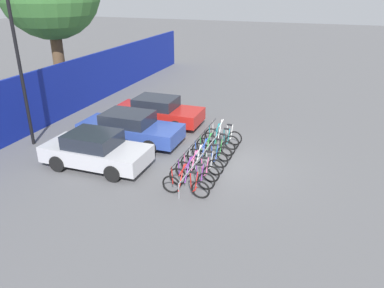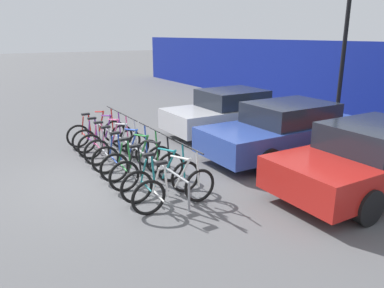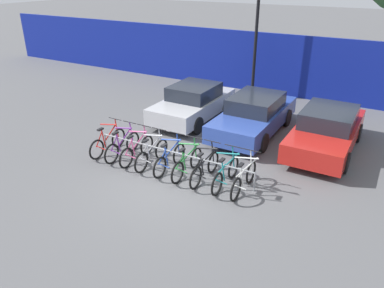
% 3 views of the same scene
% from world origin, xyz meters
% --- Properties ---
extents(ground_plane, '(120.00, 120.00, 0.00)m').
position_xyz_m(ground_plane, '(0.00, 0.00, 0.00)').
color(ground_plane, '#59595B').
extents(hoarding_wall, '(36.00, 0.16, 2.83)m').
position_xyz_m(hoarding_wall, '(0.00, 9.50, 1.42)').
color(hoarding_wall, navy).
rests_on(hoarding_wall, ground).
extents(bike_rack, '(5.29, 0.04, 0.57)m').
position_xyz_m(bike_rack, '(-0.42, 0.68, 0.50)').
color(bike_rack, gray).
rests_on(bike_rack, ground).
extents(bicycle_red, '(0.68, 1.71, 1.05)m').
position_xyz_m(bicycle_red, '(-2.79, 0.53, 0.38)').
color(bicycle_red, black).
rests_on(bicycle_red, ground).
extents(bicycle_purple, '(0.68, 1.71, 1.05)m').
position_xyz_m(bicycle_purple, '(-2.19, 0.53, 0.38)').
color(bicycle_purple, black).
rests_on(bicycle_purple, ground).
extents(bicycle_pink, '(0.68, 1.71, 1.05)m').
position_xyz_m(bicycle_pink, '(-1.62, 0.53, 0.38)').
color(bicycle_pink, black).
rests_on(bicycle_pink, ground).
extents(bicycle_silver, '(0.68, 1.71, 1.05)m').
position_xyz_m(bicycle_silver, '(-1.06, 0.53, 0.38)').
color(bicycle_silver, black).
rests_on(bicycle_silver, ground).
extents(bicycle_blue, '(0.68, 1.71, 1.05)m').
position_xyz_m(bicycle_blue, '(-0.41, 0.53, 0.38)').
color(bicycle_blue, black).
rests_on(bicycle_blue, ground).
extents(bicycle_green, '(0.68, 1.71, 1.05)m').
position_xyz_m(bicycle_green, '(0.19, 0.53, 0.38)').
color(bicycle_green, black).
rests_on(bicycle_green, ground).
extents(bicycle_black, '(0.68, 1.71, 1.05)m').
position_xyz_m(bicycle_black, '(0.77, 0.53, 0.38)').
color(bicycle_black, black).
rests_on(bicycle_black, ground).
extents(bicycle_teal, '(0.68, 1.71, 1.05)m').
position_xyz_m(bicycle_teal, '(1.42, 0.53, 0.38)').
color(bicycle_teal, black).
rests_on(bicycle_teal, ground).
extents(bicycle_white, '(0.68, 1.71, 1.05)m').
position_xyz_m(bicycle_white, '(1.95, 0.53, 0.38)').
color(bicycle_white, black).
rests_on(bicycle_white, ground).
extents(car_silver, '(1.91, 4.12, 1.40)m').
position_xyz_m(car_silver, '(-1.90, 4.57, 0.69)').
color(car_silver, '#B7B7BC').
rests_on(car_silver, ground).
extents(car_blue, '(1.91, 4.57, 1.40)m').
position_xyz_m(car_blue, '(0.69, 4.48, 0.69)').
color(car_blue, '#2D479E').
rests_on(car_blue, ground).
extents(car_red, '(1.91, 4.40, 1.40)m').
position_xyz_m(car_red, '(3.28, 4.30, 0.69)').
color(car_red, red).
rests_on(car_red, ground).
extents(lamp_post, '(0.24, 0.44, 6.96)m').
position_xyz_m(lamp_post, '(-0.94, 8.50, 3.84)').
color(lamp_post, black).
rests_on(lamp_post, ground).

